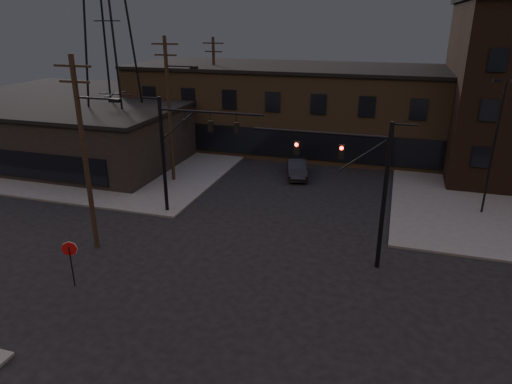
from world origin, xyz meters
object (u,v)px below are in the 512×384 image
at_px(traffic_signal_near, 363,179).
at_px(stop_sign, 70,254).
at_px(car_crossing, 297,168).
at_px(traffic_signal_far, 180,143).

relative_size(traffic_signal_near, stop_sign, 3.23).
height_order(traffic_signal_near, car_crossing, traffic_signal_near).
distance_m(stop_sign, car_crossing, 21.32).
distance_m(traffic_signal_near, stop_sign, 15.17).
bearing_deg(car_crossing, traffic_signal_near, -80.78).
distance_m(traffic_signal_near, car_crossing, 15.57).
bearing_deg(car_crossing, traffic_signal_far, -135.37).
distance_m(traffic_signal_far, stop_sign, 10.55).
bearing_deg(traffic_signal_far, car_crossing, 60.29).
distance_m(traffic_signal_far, car_crossing, 12.39).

